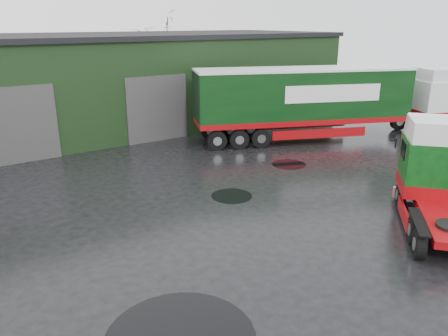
# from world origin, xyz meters

# --- Properties ---
(ground) EXTENTS (100.00, 100.00, 0.00)m
(ground) POSITION_xyz_m (0.00, 0.00, 0.00)
(ground) COLOR black
(warehouse) EXTENTS (32.40, 12.40, 6.30)m
(warehouse) POSITION_xyz_m (2.00, 20.00, 3.16)
(warehouse) COLOR black
(warehouse) RESTS_ON ground
(hero_tractor) EXTENTS (6.25, 5.97, 3.77)m
(hero_tractor) POSITION_xyz_m (4.50, -3.00, 1.89)
(hero_tractor) COLOR #0A4111
(hero_tractor) RESTS_ON ground
(lorry_right) EXTENTS (16.90, 9.38, 4.49)m
(lorry_right) POSITION_xyz_m (9.42, 9.00, 2.25)
(lorry_right) COLOR silver
(lorry_right) RESTS_ON ground
(tree_back_b) EXTENTS (4.40, 4.40, 7.50)m
(tree_back_b) POSITION_xyz_m (10.00, 30.00, 3.75)
(tree_back_b) COLOR black
(tree_back_b) RESTS_ON ground
(puddle_1) EXTENTS (1.78, 1.78, 0.01)m
(puddle_1) POSITION_xyz_m (5.42, 5.71, 0.00)
(puddle_1) COLOR black
(puddle_1) RESTS_ON ground
(puddle_4) EXTENTS (1.76, 1.76, 0.01)m
(puddle_4) POSITION_xyz_m (0.43, 3.86, 0.00)
(puddle_4) COLOR black
(puddle_4) RESTS_ON ground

